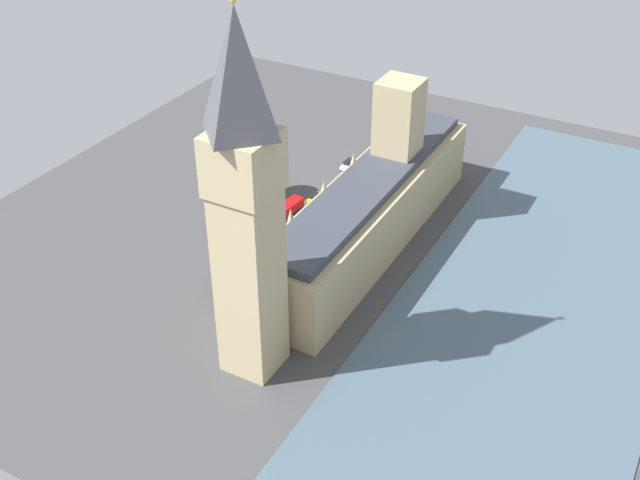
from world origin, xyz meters
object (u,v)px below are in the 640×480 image
object	(u,v)px
double_decker_bus_near_tower	(238,273)
pedestrian_leading	(358,189)
plane_tree_far_end	(266,164)
plane_tree_by_river_gate	(260,172)
car_yellow_cab_opposite_hall	(316,198)
double_decker_bus_under_trees	(283,216)
parliament_building	(372,205)
car_silver_corner	(341,188)
clock_tower	(245,200)
car_white_kerbside	(348,164)
street_lamp_trailing	(222,220)
car_blue_midblock	(261,246)

from	to	relation	value
double_decker_bus_near_tower	pedestrian_leading	xyz separation A→B (m)	(-4.03, -38.99, -1.87)
plane_tree_far_end	plane_tree_by_river_gate	bearing A→B (deg)	66.42
car_yellow_cab_opposite_hall	double_decker_bus_under_trees	distance (m)	11.99
parliament_building	car_silver_corner	bearing A→B (deg)	-45.10
parliament_building	plane_tree_by_river_gate	xyz separation A→B (m)	(26.75, -3.29, -1.81)
car_silver_corner	car_yellow_cab_opposite_hall	world-z (taller)	same
double_decker_bus_near_tower	plane_tree_by_river_gate	size ratio (longest dim) A/B	1.28
clock_tower	car_white_kerbside	size ratio (longest dim) A/B	11.85
double_decker_bus_near_tower	pedestrian_leading	distance (m)	39.25
car_white_kerbside	street_lamp_trailing	bearing A→B (deg)	80.15
car_white_kerbside	plane_tree_by_river_gate	xyz separation A→B (m)	(9.77, 20.51, 5.22)
car_yellow_cab_opposite_hall	plane_tree_far_end	bearing A→B (deg)	-158.52
parliament_building	street_lamp_trailing	world-z (taller)	parliament_building
double_decker_bus_near_tower	parliament_building	bearing A→B (deg)	63.01
car_silver_corner	double_decker_bus_under_trees	bearing A→B (deg)	82.69
clock_tower	street_lamp_trailing	bearing A→B (deg)	-47.37
car_white_kerbside	double_decker_bus_near_tower	distance (m)	47.90
pedestrian_leading	plane_tree_far_end	size ratio (longest dim) A/B	0.17
double_decker_bus_under_trees	plane_tree_far_end	xyz separation A→B (m)	(9.33, -8.84, 4.98)
car_blue_midblock	pedestrian_leading	bearing A→B (deg)	-96.86
car_white_kerbside	car_blue_midblock	distance (m)	36.61
parliament_building	car_silver_corner	world-z (taller)	parliament_building
plane_tree_far_end	pedestrian_leading	bearing A→B (deg)	-146.97
car_blue_midblock	plane_tree_by_river_gate	world-z (taller)	plane_tree_by_river_gate
double_decker_bus_near_tower	plane_tree_by_river_gate	bearing A→B (deg)	118.34
car_white_kerbside	car_yellow_cab_opposite_hall	bearing A→B (deg)	94.92
street_lamp_trailing	clock_tower	bearing A→B (deg)	132.63
car_white_kerbside	car_blue_midblock	bearing A→B (deg)	92.71
car_yellow_cab_opposite_hall	street_lamp_trailing	distance (m)	22.89
car_white_kerbside	plane_tree_far_end	xyz separation A→B (m)	(9.21, 19.22, 6.72)
car_blue_midblock	car_yellow_cab_opposite_hall	bearing A→B (deg)	-84.93
double_decker_bus_under_trees	car_blue_midblock	size ratio (longest dim) A/B	2.37
double_decker_bus_under_trees	plane_tree_by_river_gate	xyz separation A→B (m)	(9.89, -7.55, 3.48)
plane_tree_by_river_gate	parliament_building	bearing A→B (deg)	172.98
car_blue_midblock	car_silver_corner	bearing A→B (deg)	-90.41
car_white_kerbside	plane_tree_far_end	world-z (taller)	plane_tree_far_end
parliament_building	plane_tree_by_river_gate	bearing A→B (deg)	-7.02
clock_tower	car_silver_corner	world-z (taller)	clock_tower
car_silver_corner	car_blue_midblock	distance (m)	26.61
parliament_building	double_decker_bus_under_trees	world-z (taller)	parliament_building
car_white_kerbside	plane_tree_far_end	bearing A→B (deg)	66.74
double_decker_bus_under_trees	car_blue_midblock	xyz separation A→B (m)	(-0.12, 8.55, -1.75)
parliament_building	car_white_kerbside	bearing A→B (deg)	-54.50
car_yellow_cab_opposite_hall	plane_tree_far_end	distance (m)	12.37
car_silver_corner	double_decker_bus_under_trees	xyz separation A→B (m)	(3.30, 17.87, 1.75)
car_yellow_cab_opposite_hall	clock_tower	bearing A→B (deg)	-67.25
car_white_kerbside	pedestrian_leading	world-z (taller)	car_white_kerbside
clock_tower	plane_tree_far_end	xyz separation A→B (m)	(25.25, -43.99, -21.77)
car_white_kerbside	double_decker_bus_near_tower	world-z (taller)	double_decker_bus_near_tower
clock_tower	plane_tree_far_end	distance (m)	55.20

